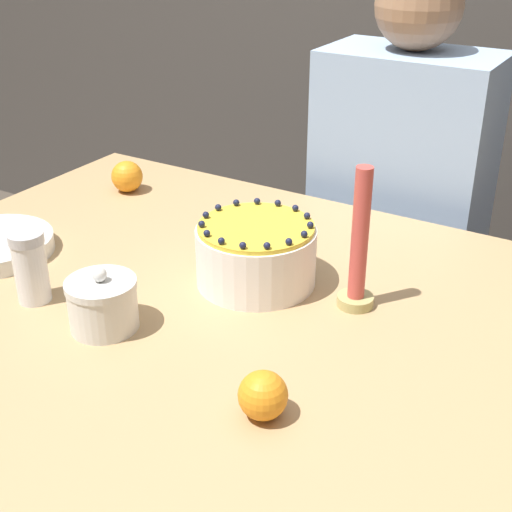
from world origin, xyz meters
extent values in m
cube|color=tan|center=(0.00, 0.00, 0.71)|extent=(1.41, 1.06, 0.03)
cylinder|color=tan|center=(-0.64, 0.47, 0.35)|extent=(0.07, 0.07, 0.70)
cylinder|color=white|center=(-0.01, 0.12, 0.78)|extent=(0.21, 0.21, 0.10)
cylinder|color=yellow|center=(-0.01, 0.12, 0.84)|extent=(0.21, 0.21, 0.01)
sphere|color=#191E3D|center=(0.09, 0.12, 0.85)|extent=(0.01, 0.01, 0.01)
sphere|color=#191E3D|center=(0.08, 0.15, 0.85)|extent=(0.01, 0.01, 0.01)
sphere|color=#191E3D|center=(0.06, 0.19, 0.85)|extent=(0.01, 0.01, 0.01)
sphere|color=#191E3D|center=(0.02, 0.21, 0.85)|extent=(0.01, 0.01, 0.01)
sphere|color=#191E3D|center=(-0.02, 0.21, 0.85)|extent=(0.01, 0.01, 0.01)
sphere|color=#191E3D|center=(-0.05, 0.20, 0.85)|extent=(0.01, 0.01, 0.01)
sphere|color=#191E3D|center=(-0.08, 0.17, 0.85)|extent=(0.01, 0.01, 0.01)
sphere|color=#191E3D|center=(-0.10, 0.14, 0.85)|extent=(0.01, 0.01, 0.01)
sphere|color=#191E3D|center=(-0.10, 0.10, 0.85)|extent=(0.01, 0.01, 0.01)
sphere|color=#191E3D|center=(-0.08, 0.06, 0.85)|extent=(0.01, 0.01, 0.01)
sphere|color=#191E3D|center=(-0.05, 0.03, 0.85)|extent=(0.01, 0.01, 0.01)
sphere|color=#191E3D|center=(-0.02, 0.02, 0.85)|extent=(0.01, 0.01, 0.01)
sphere|color=#191E3D|center=(0.02, 0.03, 0.85)|extent=(0.01, 0.01, 0.01)
sphere|color=#191E3D|center=(0.06, 0.05, 0.85)|extent=(0.01, 0.01, 0.01)
sphere|color=#191E3D|center=(0.08, 0.08, 0.85)|extent=(0.01, 0.01, 0.01)
cylinder|color=silver|center=(-0.14, -0.14, 0.76)|extent=(0.11, 0.11, 0.07)
cylinder|color=silver|center=(-0.14, -0.14, 0.81)|extent=(0.11, 0.11, 0.01)
sphere|color=silver|center=(-0.14, -0.14, 0.82)|extent=(0.02, 0.02, 0.02)
cylinder|color=white|center=(-0.30, -0.14, 0.78)|extent=(0.06, 0.06, 0.11)
cylinder|color=silver|center=(-0.30, -0.14, 0.84)|extent=(0.06, 0.06, 0.02)
cylinder|color=tan|center=(0.18, 0.13, 0.74)|extent=(0.06, 0.06, 0.02)
cylinder|color=#CC4C47|center=(0.18, 0.13, 0.86)|extent=(0.03, 0.03, 0.23)
sphere|color=orange|center=(0.19, -0.20, 0.76)|extent=(0.07, 0.07, 0.07)
sphere|color=orange|center=(-0.49, 0.33, 0.76)|extent=(0.07, 0.07, 0.07)
cube|color=#473D33|center=(0.04, 0.73, 0.23)|extent=(0.34, 0.34, 0.45)
cube|color=#99B7E0|center=(0.04, 0.73, 0.74)|extent=(0.40, 0.24, 0.59)
sphere|color=#9E7556|center=(0.04, 0.73, 1.14)|extent=(0.19, 0.19, 0.19)
camera|label=1|loc=(0.58, -0.85, 1.35)|focal=50.00mm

